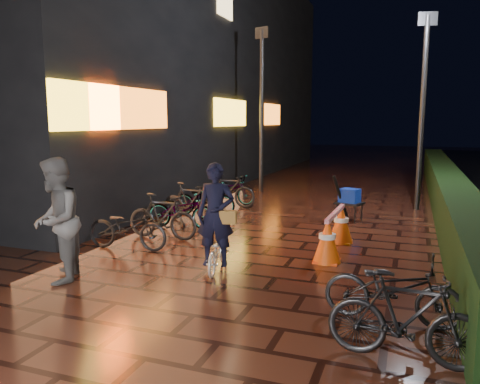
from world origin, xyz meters
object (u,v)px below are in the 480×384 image
at_px(cyclist, 217,231).
at_px(traffic_barrier, 335,231).
at_px(cart_assembly, 349,197).
at_px(bystander_person, 56,220).

distance_m(cyclist, traffic_barrier, 2.36).
height_order(cyclist, cart_assembly, cyclist).
distance_m(bystander_person, traffic_barrier, 4.67).
bearing_deg(cart_assembly, cyclist, -107.95).
height_order(cyclist, traffic_barrier, cyclist).
bearing_deg(cyclist, cart_assembly, 72.05).
bearing_deg(traffic_barrier, cart_assembly, 92.25).
bearing_deg(traffic_barrier, cyclist, -131.72).
bearing_deg(bystander_person, cart_assembly, 120.89).
distance_m(cyclist, cart_assembly, 4.71).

